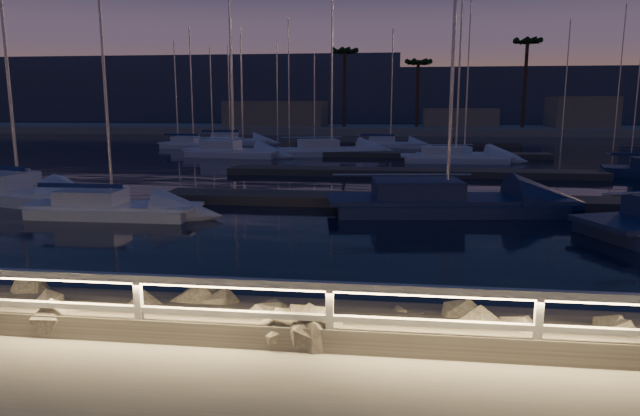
# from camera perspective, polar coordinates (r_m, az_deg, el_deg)

# --- Properties ---
(ground) EXTENTS (400.00, 400.00, 0.00)m
(ground) POSITION_cam_1_polar(r_m,az_deg,el_deg) (8.90, 14.28, -14.20)
(ground) COLOR #9D998E
(ground) RESTS_ON ground
(harbor_water) EXTENTS (400.00, 440.00, 0.60)m
(harbor_water) POSITION_cam_1_polar(r_m,az_deg,el_deg) (39.54, 8.91, 3.62)
(harbor_water) COLOR black
(harbor_water) RESTS_ON ground
(guard_rail) EXTENTS (44.11, 0.12, 1.06)m
(guard_rail) POSITION_cam_1_polar(r_m,az_deg,el_deg) (8.60, 14.05, -9.51)
(guard_rail) COLOR silver
(guard_rail) RESTS_ON ground
(riprap) EXTENTS (38.34, 2.49, 1.19)m
(riprap) POSITION_cam_1_polar(r_m,az_deg,el_deg) (10.29, 17.34, -12.00)
(riprap) COLOR slate
(riprap) RESTS_ON ground
(floating_docks) EXTENTS (22.00, 36.00, 0.40)m
(floating_docks) POSITION_cam_1_polar(r_m,az_deg,el_deg) (40.75, 8.88, 4.62)
(floating_docks) COLOR #5A504A
(floating_docks) RESTS_ON ground
(far_shore) EXTENTS (160.00, 14.00, 5.20)m
(far_shore) POSITION_cam_1_polar(r_m,az_deg,el_deg) (82.16, 8.09, 8.02)
(far_shore) COLOR #9D998E
(far_shore) RESTS_ON ground
(palm_left) EXTENTS (3.00, 3.00, 11.20)m
(palm_left) POSITION_cam_1_polar(r_m,az_deg,el_deg) (80.59, 2.49, 15.07)
(palm_left) COLOR #4B3523
(palm_left) RESTS_ON ground
(palm_center) EXTENTS (3.00, 3.00, 9.70)m
(palm_center) POSITION_cam_1_polar(r_m,az_deg,el_deg) (81.25, 9.80, 13.94)
(palm_center) COLOR #4B3523
(palm_center) RESTS_ON ground
(palm_right) EXTENTS (3.00, 3.00, 12.20)m
(palm_right) POSITION_cam_1_polar(r_m,az_deg,el_deg) (82.17, 20.03, 15.01)
(palm_right) COLOR #4B3523
(palm_right) RESTS_ON ground
(distant_hills) EXTENTS (230.00, 37.50, 18.00)m
(distant_hills) POSITION_cam_1_polar(r_m,az_deg,el_deg) (143.27, -1.13, 10.90)
(distant_hills) COLOR #3B445C
(distant_hills) RESTS_ON ground
(sailboat_a) EXTENTS (8.01, 4.20, 13.21)m
(sailboat_a) POSITION_cam_1_polar(r_m,az_deg,el_deg) (28.14, -28.14, 1.46)
(sailboat_a) COLOR silver
(sailboat_a) RESTS_ON ground
(sailboat_b) EXTENTS (6.58, 2.06, 11.15)m
(sailboat_b) POSITION_cam_1_polar(r_m,az_deg,el_deg) (23.02, -20.39, 0.13)
(sailboat_b) COLOR silver
(sailboat_b) RESTS_ON ground
(sailboat_c) EXTENTS (9.62, 4.10, 15.83)m
(sailboat_c) POSITION_cam_1_polar(r_m,az_deg,el_deg) (22.91, 11.96, 0.71)
(sailboat_c) COLOR navy
(sailboat_c) RESTS_ON ground
(sailboat_e) EXTENTS (8.21, 3.49, 13.64)m
(sailboat_e) POSITION_cam_1_polar(r_m,az_deg,el_deg) (46.29, -8.94, 5.65)
(sailboat_e) COLOR silver
(sailboat_e) RESTS_ON ground
(sailboat_g) EXTENTS (7.27, 3.35, 11.91)m
(sailboat_g) POSITION_cam_1_polar(r_m,az_deg,el_deg) (44.71, 13.98, 5.20)
(sailboat_g) COLOR silver
(sailboat_g) RESTS_ON ground
(sailboat_i) EXTENTS (6.70, 2.38, 11.28)m
(sailboat_i) POSITION_cam_1_polar(r_m,az_deg,el_deg) (55.98, -12.69, 6.28)
(sailboat_i) COLOR silver
(sailboat_i) RESTS_ON ground
(sailboat_j) EXTENTS (9.03, 5.19, 14.88)m
(sailboat_j) POSITION_cam_1_polar(r_m,az_deg,el_deg) (47.02, 0.88, 5.85)
(sailboat_j) COLOR silver
(sailboat_j) RESTS_ON ground
(sailboat_k) EXTENTS (7.92, 2.53, 13.35)m
(sailboat_k) POSITION_cam_1_polar(r_m,az_deg,el_deg) (42.52, 13.12, 5.02)
(sailboat_k) COLOR silver
(sailboat_k) RESTS_ON ground
(sailboat_m) EXTENTS (7.61, 3.40, 12.60)m
(sailboat_m) POSITION_cam_1_polar(r_m,az_deg,el_deg) (59.98, -8.79, 6.71)
(sailboat_m) COLOR silver
(sailboat_m) RESTS_ON ground
(sailboat_n) EXTENTS (6.73, 2.73, 11.16)m
(sailboat_n) POSITION_cam_1_polar(r_m,az_deg,el_deg) (55.93, 6.88, 6.43)
(sailboat_n) COLOR silver
(sailboat_n) RESTS_ON ground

